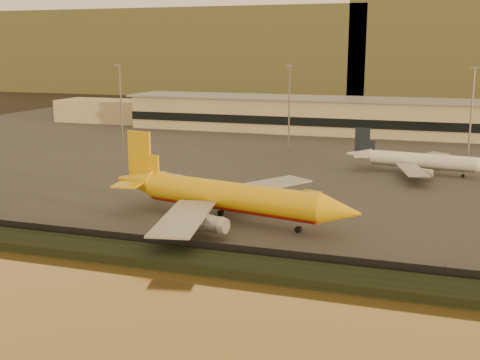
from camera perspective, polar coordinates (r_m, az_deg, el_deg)
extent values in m
plane|color=black|center=(102.20, -0.72, -4.94)|extent=(900.00, 900.00, 0.00)
cube|color=black|center=(86.94, -4.42, -7.67)|extent=(320.00, 7.00, 1.40)
cube|color=#2D2D2D|center=(192.28, 8.58, 3.20)|extent=(320.00, 220.00, 0.20)
cube|color=black|center=(90.22, -3.44, -6.49)|extent=(300.00, 0.05, 2.20)
cube|color=tan|center=(220.83, 9.99, 5.94)|extent=(160.00, 22.00, 12.00)
cube|color=black|center=(209.94, 9.52, 5.35)|extent=(160.00, 0.60, 3.00)
cube|color=gray|center=(220.22, 10.05, 7.57)|extent=(164.00, 24.00, 0.60)
cube|color=tan|center=(256.29, -11.51, 6.42)|extent=(50.00, 18.00, 9.00)
cylinder|color=slate|center=(187.25, -11.22, 6.75)|extent=(0.50, 0.50, 25.00)
cube|color=slate|center=(186.47, -11.38, 10.63)|extent=(2.20, 2.20, 0.40)
cylinder|color=slate|center=(178.08, 4.68, 6.66)|extent=(0.50, 0.50, 25.00)
cube|color=slate|center=(177.25, 4.75, 10.75)|extent=(2.20, 2.20, 0.40)
cylinder|color=slate|center=(171.27, 21.06, 5.65)|extent=(0.50, 0.50, 25.00)
cube|color=slate|center=(170.41, 21.40, 9.88)|extent=(2.20, 2.20, 0.40)
cube|color=brown|center=(465.10, -3.41, 12.06)|extent=(260.00, 160.00, 55.00)
cylinder|color=#E3AA0B|center=(106.27, -0.83, -1.52)|extent=(34.56, 11.74, 4.95)
cylinder|color=#AF160A|center=(106.49, -0.83, -1.97)|extent=(33.41, 10.49, 3.86)
cone|color=#E3AA0B|center=(97.72, 9.54, -2.94)|extent=(7.52, 6.19, 4.95)
cone|color=#E3AA0B|center=(118.31, -9.78, -0.07)|extent=(9.39, 6.57, 4.95)
cube|color=#E3AA0B|center=(116.67, -9.52, 2.49)|extent=(5.21, 1.44, 8.66)
cube|color=#E3AA0B|center=(120.83, -7.60, 0.45)|extent=(6.46, 6.44, 0.30)
cube|color=#E3AA0B|center=(113.35, -10.64, -0.46)|extent=(5.25, 5.20, 0.30)
cube|color=gray|center=(118.11, 2.05, -0.53)|extent=(17.40, 21.52, 0.30)
cylinder|color=gray|center=(114.58, 2.34, -1.64)|extent=(6.14, 3.82, 2.72)
cube|color=gray|center=(96.33, -5.35, -3.58)|extent=(10.41, 22.26, 0.30)
cylinder|color=gray|center=(97.97, -3.10, -4.10)|extent=(6.14, 3.82, 2.72)
cylinder|color=black|center=(101.55, 5.55, -4.68)|extent=(1.24, 1.07, 1.09)
cylinder|color=slate|center=(101.38, 5.56, -4.37)|extent=(0.19, 0.19, 2.23)
cylinder|color=black|center=(107.36, -3.08, -3.69)|extent=(1.24, 1.07, 1.09)
cylinder|color=slate|center=(107.20, -3.08, -3.39)|extent=(0.19, 0.19, 2.23)
cylinder|color=black|center=(110.97, -1.82, -3.14)|extent=(1.24, 1.07, 1.09)
cylinder|color=slate|center=(110.82, -1.83, -2.85)|extent=(0.19, 0.19, 2.23)
cylinder|color=silver|center=(153.72, 16.91, 1.79)|extent=(25.48, 6.76, 3.51)
cylinder|color=gray|center=(153.83, 16.89, 1.56)|extent=(24.68, 5.90, 2.73)
cone|color=silver|center=(156.80, 11.22, 2.39)|extent=(6.71, 4.30, 3.51)
cube|color=black|center=(156.01, 11.53, 3.76)|extent=(3.86, 0.78, 6.13)
cube|color=silver|center=(159.77, 12.04, 2.63)|extent=(4.60, 4.51, 0.21)
cube|color=silver|center=(153.06, 11.40, 2.24)|extent=(4.05, 3.91, 0.21)
cube|color=gray|center=(163.32, 17.20, 2.15)|extent=(12.03, 16.15, 0.21)
cylinder|color=gray|center=(160.94, 17.66, 1.63)|extent=(4.42, 2.46, 1.93)
cube|color=gray|center=(144.59, 16.00, 0.95)|extent=(8.70, 16.50, 0.21)
cylinder|color=gray|center=(146.79, 16.82, 0.68)|extent=(4.42, 2.46, 1.93)
cylinder|color=black|center=(153.14, 20.39, 0.38)|extent=(0.84, 0.71, 0.77)
cylinder|color=slate|center=(153.06, 20.40, 0.53)|extent=(0.18, 0.18, 1.58)
cylinder|color=black|center=(153.15, 15.78, 0.70)|extent=(0.84, 0.71, 0.77)
cylinder|color=slate|center=(153.08, 15.78, 0.84)|extent=(0.18, 0.18, 1.58)
cylinder|color=black|center=(156.20, 15.98, 0.91)|extent=(0.84, 0.71, 0.77)
cylinder|color=slate|center=(156.13, 15.99, 1.05)|extent=(0.18, 0.18, 1.58)
cube|color=#E3AA0B|center=(123.43, 6.77, -1.45)|extent=(4.33, 3.20, 1.78)
cube|color=silver|center=(139.01, -6.32, 0.13)|extent=(4.05, 2.24, 1.73)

